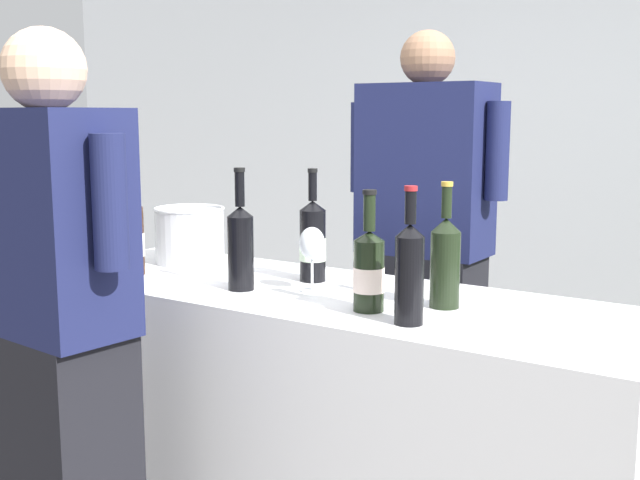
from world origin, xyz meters
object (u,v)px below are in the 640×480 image
person_guest (60,368)px  ice_bucket (190,235)px  person_server (423,279)px  wine_bottle_0 (369,270)px  wine_bottle_5 (445,260)px  wine_bottle_2 (409,270)px  wine_glass (312,246)px  wine_bottle_1 (241,245)px  wine_bottle_4 (313,241)px  wine_bottle_3 (133,235)px

person_guest → ice_bucket: bearing=108.1°
person_server → person_guest: 1.39m
wine_bottle_0 → wine_bottle_5: size_ratio=0.95×
person_guest → wine_bottle_2: bearing=30.2°
wine_bottle_0 → person_server: person_server is taller
wine_glass → wine_bottle_5: bearing=4.7°
wine_bottle_1 → wine_bottle_4: bearing=64.3°
wine_bottle_0 → wine_bottle_5: wine_bottle_5 is taller
wine_bottle_1 → wine_bottle_2: bearing=-7.0°
wine_bottle_3 → wine_glass: bearing=10.7°
wine_bottle_1 → ice_bucket: size_ratio=1.47×
wine_bottle_1 → ice_bucket: wine_bottle_1 is taller
wine_bottle_1 → wine_bottle_4: (0.11, 0.22, -0.01)m
person_server → person_guest: (-0.36, -1.34, -0.04)m
wine_bottle_2 → wine_bottle_5: 0.21m
wine_bottle_0 → wine_bottle_4: (-0.33, 0.23, 0.01)m
wine_glass → person_server: size_ratio=0.11×
wine_bottle_4 → wine_bottle_5: 0.49m
wine_bottle_2 → wine_glass: (-0.40, 0.17, -0.00)m
wine_bottle_3 → ice_bucket: (0.01, 0.25, -0.03)m
person_server → ice_bucket: bearing=-135.7°
wine_bottle_1 → wine_bottle_5: 0.60m
wine_bottle_2 → wine_bottle_3: bearing=176.9°
wine_bottle_3 → wine_bottle_4: size_ratio=0.97×
wine_bottle_3 → wine_bottle_5: size_ratio=1.01×
ice_bucket → wine_bottle_0: bearing=-16.2°
wine_bottle_0 → wine_bottle_4: bearing=145.3°
person_server → person_guest: size_ratio=1.05×
wine_bottle_5 → ice_bucket: bearing=174.1°
wine_bottle_0 → wine_bottle_1: (-0.44, 0.01, 0.02)m
ice_bucket → person_server: 0.87m
wine_bottle_3 → person_server: size_ratio=0.19×
wine_bottle_3 → wine_glass: (0.61, 0.12, 0.00)m
wine_glass → wine_bottle_3: bearing=-169.3°
wine_bottle_0 → wine_glass: wine_bottle_0 is taller
person_server → person_guest: person_server is taller
ice_bucket → wine_bottle_2: bearing=-17.1°
wine_bottle_1 → ice_bucket: (-0.42, 0.24, -0.04)m
wine_bottle_0 → person_server: (-0.25, 0.84, -0.20)m
wine_glass → person_guest: size_ratio=0.11×
wine_bottle_2 → wine_bottle_5: wine_bottle_2 is taller
wine_bottle_0 → ice_bucket: bearing=163.8°
person_guest → wine_bottle_4: bearing=69.1°
person_server → wine_bottle_2: bearing=-65.9°
wine_bottle_5 → ice_bucket: 1.01m
wine_bottle_0 → wine_bottle_1: wine_bottle_1 is taller
wine_bottle_2 → wine_glass: wine_bottle_2 is taller
wine_bottle_3 → wine_bottle_4: wine_bottle_4 is taller
wine_glass → person_guest: person_guest is taller
wine_bottle_3 → ice_bucket: size_ratio=1.39×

